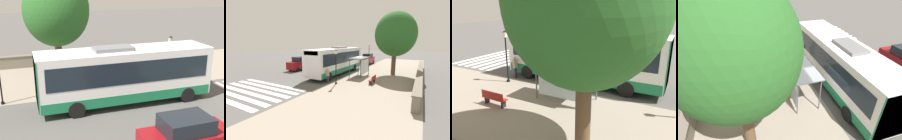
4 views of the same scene
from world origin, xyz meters
The scene contains 10 objects.
ground_plane centered at (0.00, 0.00, 0.00)m, with size 120.00×120.00×0.00m, color #514F4C.
sidewalk_plaza centered at (-4.50, 0.00, 0.01)m, with size 9.00×44.00×0.02m.
crosswalk_stripes centered at (5.00, 12.37, 0.00)m, with size 9.00×5.25×0.01m.
bus centered at (1.85, 1.80, 1.97)m, with size 2.71×11.26×3.82m.
bus_shelter centered at (-1.57, 1.31, 2.06)m, with size 1.81×3.48×2.45m.
pedestrian centered at (0.24, 6.62, 0.99)m, with size 0.34×0.22×1.68m.
bench centered at (-4.14, 4.34, 0.47)m, with size 0.40×1.55×0.88m.
street_lamp_far centered at (-0.74, 6.48, 2.24)m, with size 0.28×0.28×3.74m.
shade_tree centered at (-5.26, -1.47, 5.47)m, with size 5.34×5.34×8.43m.
parked_car_far_lane centered at (8.61, 2.12, 1.02)m, with size 1.88×4.13×2.13m.
Camera 3 is at (-11.93, -4.37, 5.32)m, focal length 35.00 mm.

